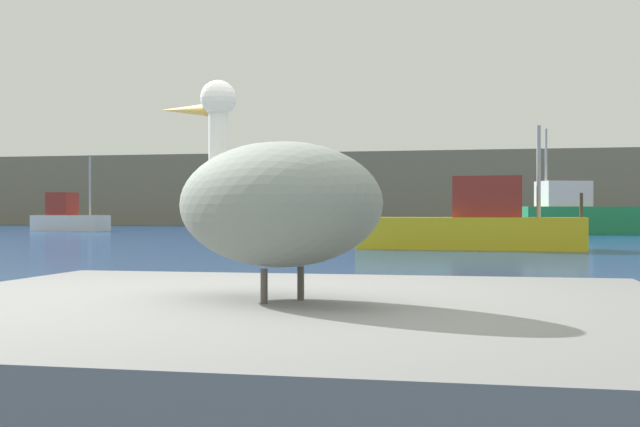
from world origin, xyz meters
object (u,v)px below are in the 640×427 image
Objects in this scene: fishing_boat_yellow at (474,225)px; fishing_boat_green at (581,215)px; pelican at (272,202)px; fishing_boat_white at (68,218)px.

fishing_boat_yellow is 19.67m from fishing_boat_green.
fishing_boat_white is at bearing -25.69° from pelican.
fishing_boat_yellow is at bearing -31.29° from fishing_boat_white.
fishing_boat_yellow is (0.58, 20.98, -0.40)m from pelican.
fishing_boat_white is (-23.40, 41.04, -0.31)m from pelican.
pelican is 0.21× the size of fishing_boat_yellow.
fishing_boat_green reaches higher than pelican.
pelican is 0.19× the size of fishing_boat_green.
fishing_boat_yellow is 1.37× the size of fishing_boat_white.
fishing_boat_yellow reaches higher than pelican.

